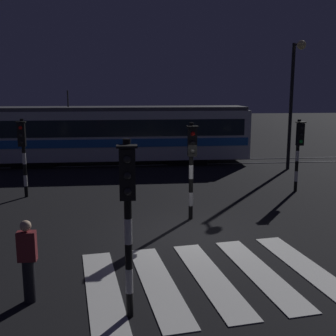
% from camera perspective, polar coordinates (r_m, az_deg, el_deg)
% --- Properties ---
extents(ground_plane, '(120.00, 120.00, 0.00)m').
position_cam_1_polar(ground_plane, '(12.58, 2.95, -8.97)').
color(ground_plane, black).
extents(rail_near, '(80.00, 0.12, 0.03)m').
position_cam_1_polar(rail_near, '(23.61, -1.47, 0.41)').
color(rail_near, '#59595E').
rests_on(rail_near, ground).
extents(rail_far, '(80.00, 0.12, 0.03)m').
position_cam_1_polar(rail_far, '(25.02, -1.75, 1.00)').
color(rail_far, '#59595E').
rests_on(rail_far, ground).
extents(crosswalk_zebra, '(6.02, 4.69, 0.02)m').
position_cam_1_polar(crosswalk_zebra, '(9.92, 5.73, -14.56)').
color(crosswalk_zebra, silver).
rests_on(crosswalk_zebra, ground).
extents(traffic_light_corner_far_right, '(0.36, 0.42, 3.01)m').
position_cam_1_polar(traffic_light_corner_far_right, '(18.00, 17.35, 3.05)').
color(traffic_light_corner_far_right, black).
rests_on(traffic_light_corner_far_right, ground).
extents(traffic_light_median_centre, '(0.36, 0.42, 3.18)m').
position_cam_1_polar(traffic_light_median_centre, '(13.42, 3.24, 1.53)').
color(traffic_light_median_centre, black).
rests_on(traffic_light_median_centre, ground).
extents(traffic_light_kerb_mid_left, '(0.36, 0.42, 3.38)m').
position_cam_1_polar(traffic_light_kerb_mid_left, '(7.50, -5.48, -4.86)').
color(traffic_light_kerb_mid_left, black).
rests_on(traffic_light_kerb_mid_left, ground).
extents(traffic_light_corner_far_left, '(0.36, 0.42, 3.10)m').
position_cam_1_polar(traffic_light_corner_far_left, '(17.20, -19.12, 2.80)').
color(traffic_light_corner_far_left, black).
rests_on(traffic_light_corner_far_left, ground).
extents(street_lamp_trackside_right, '(0.44, 1.21, 6.55)m').
position_cam_1_polar(street_lamp_trackside_right, '(22.75, 16.72, 10.20)').
color(street_lamp_trackside_right, black).
rests_on(street_lamp_trackside_right, ground).
extents(tram, '(15.64, 2.58, 4.15)m').
position_cam_1_polar(tram, '(24.00, -7.72, 4.67)').
color(tram, silver).
rests_on(tram, ground).
extents(pedestrian_waiting_at_kerb, '(0.36, 0.24, 1.71)m').
position_cam_1_polar(pedestrian_waiting_at_kerb, '(8.98, -18.50, -11.85)').
color(pedestrian_waiting_at_kerb, black).
rests_on(pedestrian_waiting_at_kerb, ground).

